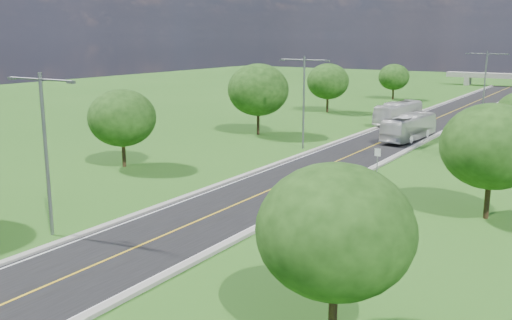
{
  "coord_description": "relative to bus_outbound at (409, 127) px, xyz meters",
  "views": [
    {
      "loc": [
        22.78,
        -9.46,
        12.09
      ],
      "look_at": [
        0.32,
        25.6,
        3.0
      ],
      "focal_mm": 40.0,
      "sensor_mm": 36.0,
      "label": 1
    }
  ],
  "objects": [
    {
      "name": "tree_lc",
      "position": [
        -17.21,
        -6.05,
        4.01
      ],
      "size": [
        7.56,
        7.56,
        8.79
      ],
      "color": "black",
      "rests_on": "ground"
    },
    {
      "name": "streetlight_near_left",
      "position": [
        -8.21,
        -44.05,
        4.38
      ],
      "size": [
        5.9,
        0.25,
        10.0
      ],
      "color": "slate",
      "rests_on": "ground"
    },
    {
      "name": "ground",
      "position": [
        -2.21,
        3.95,
        -1.57
      ],
      "size": [
        260.0,
        260.0,
        0.0
      ],
      "primitive_type": "plane",
      "color": "#285919",
      "rests_on": "ground"
    },
    {
      "name": "speed_limit_sign",
      "position": [
        2.99,
        -18.06,
        0.03
      ],
      "size": [
        0.55,
        0.09,
        2.4
      ],
      "color": "slate",
      "rests_on": "ground"
    },
    {
      "name": "tree_ra",
      "position": [
        11.79,
        -46.05,
        3.08
      ],
      "size": [
        6.3,
        6.3,
        7.33
      ],
      "color": "black",
      "rests_on": "ground"
    },
    {
      "name": "tree_rb",
      "position": [
        13.79,
        -26.05,
        3.39
      ],
      "size": [
        6.72,
        6.72,
        7.82
      ],
      "color": "black",
      "rests_on": "ground"
    },
    {
      "name": "bus_inbound",
      "position": [
        -5.31,
        11.7,
        0.02
      ],
      "size": [
        3.56,
        11.13,
        3.05
      ],
      "primitive_type": "imported",
      "rotation": [
        0.0,
        0.0,
        -0.09
      ],
      "color": "silver",
      "rests_on": "road"
    },
    {
      "name": "bus_outbound",
      "position": [
        0.0,
        0.0,
        0.0
      ],
      "size": [
        3.42,
        10.98,
        3.01
      ],
      "primitive_type": "imported",
      "rotation": [
        0.0,
        0.0,
        3.06
      ],
      "color": "silver",
      "rests_on": "road"
    },
    {
      "name": "tree_lb",
      "position": [
        -18.21,
        -28.05,
        3.08
      ],
      "size": [
        6.3,
        6.3,
        7.33
      ],
      "color": "black",
      "rests_on": "ground"
    },
    {
      "name": "curb_left",
      "position": [
        -6.46,
        9.95,
        -1.46
      ],
      "size": [
        0.5,
        150.0,
        0.22
      ],
      "primitive_type": "cube",
      "color": "gray",
      "rests_on": "ground"
    },
    {
      "name": "streetlight_mid_left",
      "position": [
        -8.21,
        -11.05,
        4.38
      ],
      "size": [
        5.9,
        0.25,
        10.0
      ],
      "color": "slate",
      "rests_on": "ground"
    },
    {
      "name": "streetlight_far_right",
      "position": [
        3.79,
        21.95,
        4.38
      ],
      "size": [
        5.9,
        0.25,
        10.0
      ],
      "color": "slate",
      "rests_on": "ground"
    },
    {
      "name": "curb_right",
      "position": [
        2.04,
        9.95,
        -1.46
      ],
      "size": [
        0.5,
        150.0,
        0.22
      ],
      "primitive_type": "cube",
      "color": "gray",
      "rests_on": "ground"
    },
    {
      "name": "tree_le",
      "position": [
        -16.71,
        41.95,
        2.77
      ],
      "size": [
        5.88,
        5.88,
        6.84
      ],
      "color": "black",
      "rests_on": "ground"
    },
    {
      "name": "overpass",
      "position": [
        -2.21,
        83.95,
        0.85
      ],
      "size": [
        30.0,
        3.0,
        3.2
      ],
      "color": "gray",
      "rests_on": "ground"
    },
    {
      "name": "road",
      "position": [
        -2.21,
        9.95,
        -1.54
      ],
      "size": [
        8.0,
        150.0,
        0.06
      ],
      "primitive_type": "cube",
      "color": "black",
      "rests_on": "ground"
    },
    {
      "name": "tree_ld",
      "position": [
        -19.21,
        17.95,
        3.39
      ],
      "size": [
        6.72,
        6.72,
        7.82
      ],
      "color": "black",
      "rests_on": "ground"
    }
  ]
}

